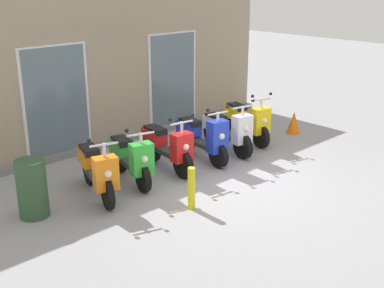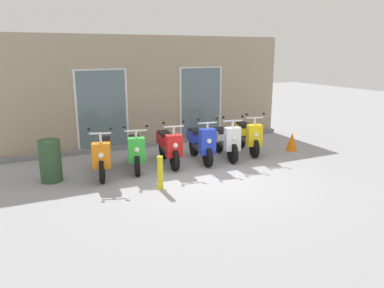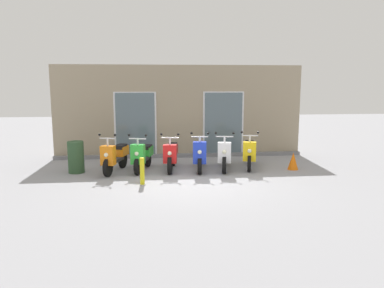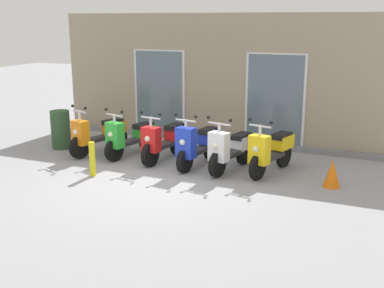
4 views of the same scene
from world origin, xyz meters
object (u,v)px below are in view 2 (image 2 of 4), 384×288
object	(u,v)px
scooter_orange	(103,154)
scooter_yellow	(248,136)
scooter_green	(135,150)
traffic_cone	(292,142)
scooter_red	(169,146)
trash_bin	(50,161)
scooter_white	(226,140)
scooter_blue	(201,143)
curb_bollard	(160,173)

from	to	relation	value
scooter_orange	scooter_yellow	world-z (taller)	scooter_orange
scooter_green	scooter_yellow	size ratio (longest dim) A/B	0.99
scooter_green	traffic_cone	xyz separation A→B (m)	(4.53, -0.33, -0.20)
scooter_red	trash_bin	world-z (taller)	scooter_red
scooter_green	traffic_cone	bearing A→B (deg)	-4.18
scooter_white	scooter_yellow	size ratio (longest dim) A/B	1.02
trash_bin	scooter_white	bearing A→B (deg)	-0.73
scooter_green	scooter_blue	xyz separation A→B (m)	(1.71, -0.11, 0.02)
scooter_orange	traffic_cone	bearing A→B (deg)	-2.34
scooter_blue	traffic_cone	size ratio (longest dim) A/B	3.05
scooter_green	scooter_red	xyz separation A→B (m)	(0.86, -0.00, 0.01)
scooter_green	scooter_orange	bearing A→B (deg)	-171.84
curb_bollard	scooter_white	bearing A→B (deg)	30.70
scooter_white	traffic_cone	size ratio (longest dim) A/B	3.09
scooter_yellow	traffic_cone	world-z (taller)	scooter_yellow
traffic_cone	scooter_blue	bearing A→B (deg)	175.58
scooter_orange	curb_bollard	xyz separation A→B (m)	(0.81, -1.44, -0.13)
trash_bin	scooter_orange	bearing A→B (deg)	-3.00
scooter_orange	scooter_yellow	bearing A→B (deg)	2.16
scooter_green	scooter_white	world-z (taller)	scooter_white
scooter_yellow	traffic_cone	size ratio (longest dim) A/B	3.03
scooter_red	traffic_cone	size ratio (longest dim) A/B	3.11
scooter_white	scooter_yellow	distance (m)	0.83
scooter_red	scooter_blue	distance (m)	0.86
scooter_green	scooter_white	distance (m)	2.46
scooter_red	traffic_cone	bearing A→B (deg)	-5.15
scooter_green	traffic_cone	distance (m)	4.55
scooter_white	scooter_red	bearing A→B (deg)	176.08
curb_bollard	scooter_yellow	bearing A→B (deg)	26.17
scooter_blue	scooter_white	xyz separation A→B (m)	(0.74, 0.00, -0.02)
scooter_orange	curb_bollard	bearing A→B (deg)	-60.51
scooter_orange	traffic_cone	xyz separation A→B (m)	(5.32, -0.22, -0.22)
scooter_orange	scooter_green	world-z (taller)	scooter_orange
traffic_cone	scooter_red	bearing A→B (deg)	174.85
traffic_cone	trash_bin	distance (m)	6.47
scooter_yellow	curb_bollard	world-z (taller)	scooter_yellow
traffic_cone	trash_bin	bearing A→B (deg)	177.54
scooter_white	scooter_blue	bearing A→B (deg)	-179.74
scooter_green	scooter_white	size ratio (longest dim) A/B	0.97
scooter_yellow	trash_bin	size ratio (longest dim) A/B	1.70
scooter_green	scooter_yellow	distance (m)	3.27
curb_bollard	scooter_orange	bearing A→B (deg)	119.49
scooter_orange	scooter_blue	distance (m)	2.50
scooter_red	scooter_blue	xyz separation A→B (m)	(0.85, -0.11, 0.02)
scooter_yellow	scooter_green	bearing A→B (deg)	-179.30
scooter_red	traffic_cone	world-z (taller)	scooter_red
scooter_orange	scooter_red	world-z (taller)	scooter_orange
scooter_yellow	curb_bollard	distance (m)	3.62
curb_bollard	scooter_green	bearing A→B (deg)	90.78
scooter_red	scooter_white	distance (m)	1.60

